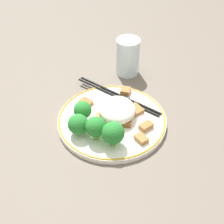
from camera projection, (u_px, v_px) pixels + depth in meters
The scene contains 16 objects.
ground_plane at pixel (112, 122), 0.72m from camera, with size 3.00×3.00×0.00m, color #665B51.
plate at pixel (112, 120), 0.72m from camera, with size 0.25×0.25×0.01m.
rice_mound at pixel (117, 110), 0.71m from camera, with size 0.09×0.08×0.04m.
broccoli_back_left at pixel (83, 110), 0.69m from camera, with size 0.04×0.04×0.05m.
broccoli_back_center at pixel (78, 124), 0.66m from camera, with size 0.04×0.04×0.05m.
broccoli_back_right at pixel (96, 127), 0.65m from camera, with size 0.04×0.04×0.06m.
broccoli_mid_left at pixel (114, 133), 0.63m from camera, with size 0.05×0.05×0.06m.
meat_near_front at pixel (135, 110), 0.73m from camera, with size 0.04×0.04×0.01m.
meat_near_left at pixel (126, 121), 0.70m from camera, with size 0.04×0.03×0.01m.
meat_near_right at pixel (104, 119), 0.70m from camera, with size 0.03×0.04×0.01m.
meat_near_back at pixel (126, 91), 0.78m from camera, with size 0.03×0.03×0.01m.
meat_on_rice_edge at pixel (86, 103), 0.75m from camera, with size 0.04×0.04×0.01m.
meat_mid_left at pixel (146, 126), 0.69m from camera, with size 0.03×0.04×0.01m.
meat_mid_right at pixel (141, 138), 0.66m from camera, with size 0.03×0.03×0.01m.
chopsticks at pixel (118, 96), 0.77m from camera, with size 0.16×0.20×0.01m.
drinking_glass at pixel (128, 57), 0.84m from camera, with size 0.06×0.06×0.10m.
Camera 1 is at (-0.52, 0.01, 0.50)m, focal length 50.00 mm.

